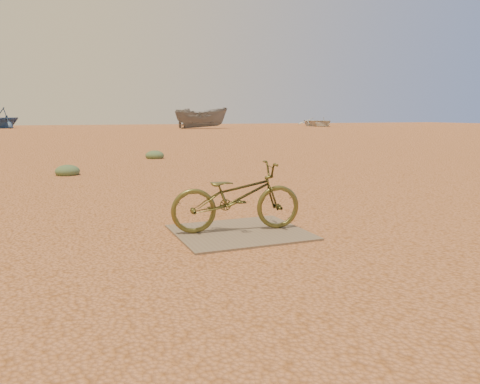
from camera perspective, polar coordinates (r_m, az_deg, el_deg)
name	(u,v)px	position (r m, az deg, el deg)	size (l,w,h in m)	color
ground	(255,239)	(5.03, 1.78, -5.72)	(120.00, 120.00, 0.00)	#CA7D51
plywood_board	(240,232)	(5.25, 0.00, -4.94)	(1.42, 1.24, 0.02)	#6C5D4A
bicycle	(236,197)	(5.21, -0.44, -0.58)	(0.51, 1.47, 0.77)	brown
boat_far_left	(2,118)	(51.16, -27.04, 8.06)	(3.32, 3.84, 2.02)	#345380
boat_mid_right	(202,118)	(45.15, -4.70, 8.98)	(1.94, 5.15, 1.99)	slate
boat_far_right	(318,122)	(54.17, 9.53, 8.44)	(3.55, 4.97, 1.03)	beige
kale_a	(68,175)	(10.99, -20.26, 1.97)	(0.53, 0.53, 0.29)	#56744C
kale_b	(155,158)	(14.46, -10.35, 4.05)	(0.56, 0.56, 0.31)	#56744C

